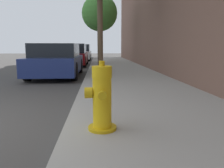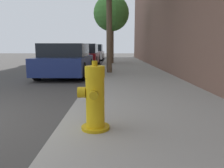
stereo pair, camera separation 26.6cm
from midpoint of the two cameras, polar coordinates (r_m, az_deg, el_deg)
The scene contains 6 objects.
sidewalk_slab at distance 3.13m, azimuth 16.57°, elevation -10.85°, with size 2.88×40.00×0.15m.
fire_hydrant at distance 2.64m, azimuth -1.67°, elevation -3.88°, with size 0.38×0.38×0.84m.
parked_car_near at distance 8.96m, azimuth -11.00°, elevation 6.06°, with size 1.80×3.90×1.28m.
parked_car_mid at distance 14.06m, azimuth -6.69°, elevation 7.50°, with size 1.78×3.96×1.36m.
parked_car_far at distance 19.99m, azimuth -4.58°, elevation 8.16°, with size 1.85×4.18×1.40m.
street_tree_far at distance 14.13m, azimuth 0.37°, elevation 17.86°, with size 2.19×2.19×4.17m.
Camera 2 is at (2.57, -2.82, 1.14)m, focal length 35.00 mm.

